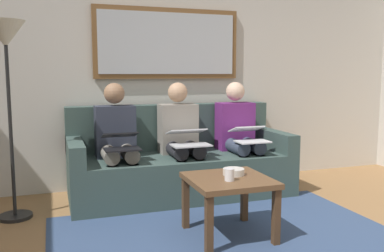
% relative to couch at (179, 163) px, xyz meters
% --- Properties ---
extents(wall_rear, '(6.00, 0.12, 2.60)m').
position_rel_couch_xyz_m(wall_rear, '(0.00, -0.48, 0.99)').
color(wall_rear, beige).
rests_on(wall_rear, ground_plane).
extents(area_rug, '(2.60, 1.80, 0.01)m').
position_rel_couch_xyz_m(area_rug, '(0.00, 1.27, -0.31)').
color(area_rug, '#33476B').
rests_on(area_rug, ground_plane).
extents(couch, '(2.20, 0.90, 0.90)m').
position_rel_couch_xyz_m(couch, '(0.00, 0.00, 0.00)').
color(couch, '#384C47').
rests_on(couch, ground_plane).
extents(framed_mirror, '(1.60, 0.05, 0.75)m').
position_rel_couch_xyz_m(framed_mirror, '(0.00, -0.39, 1.24)').
color(framed_mirror, brown).
extents(coffee_table, '(0.60, 0.60, 0.46)m').
position_rel_couch_xyz_m(coffee_table, '(-0.02, 1.22, 0.07)').
color(coffee_table, brown).
rests_on(coffee_table, ground_plane).
extents(cup, '(0.07, 0.07, 0.09)m').
position_rel_couch_xyz_m(cup, '(0.01, 1.30, 0.19)').
color(cup, silver).
rests_on(cup, coffee_table).
extents(bowl, '(0.16, 0.16, 0.05)m').
position_rel_couch_xyz_m(bowl, '(-0.09, 1.15, 0.17)').
color(bowl, beige).
rests_on(bowl, coffee_table).
extents(person_left, '(0.38, 0.58, 1.14)m').
position_rel_couch_xyz_m(person_left, '(-0.64, 0.07, 0.30)').
color(person_left, '#66236B').
rests_on(person_left, couch).
extents(laptop_white, '(0.32, 0.35, 0.15)m').
position_rel_couch_xyz_m(laptop_white, '(-0.64, 0.31, 0.32)').
color(laptop_white, white).
extents(person_middle, '(0.38, 0.58, 1.14)m').
position_rel_couch_xyz_m(person_middle, '(0.00, 0.07, 0.30)').
color(person_middle, gray).
rests_on(person_middle, couch).
extents(laptop_silver, '(0.36, 0.35, 0.15)m').
position_rel_couch_xyz_m(laptop_silver, '(0.00, 0.31, 0.32)').
color(laptop_silver, silver).
extents(person_right, '(0.38, 0.58, 1.14)m').
position_rel_couch_xyz_m(person_right, '(0.64, 0.07, 0.30)').
color(person_right, '#2D3342').
rests_on(person_right, couch).
extents(laptop_black, '(0.31, 0.34, 0.15)m').
position_rel_couch_xyz_m(laptop_black, '(0.64, 0.31, 0.32)').
color(laptop_black, black).
extents(standing_lamp, '(0.32, 0.32, 1.66)m').
position_rel_couch_xyz_m(standing_lamp, '(1.55, 0.27, 1.06)').
color(standing_lamp, black).
rests_on(standing_lamp, ground_plane).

